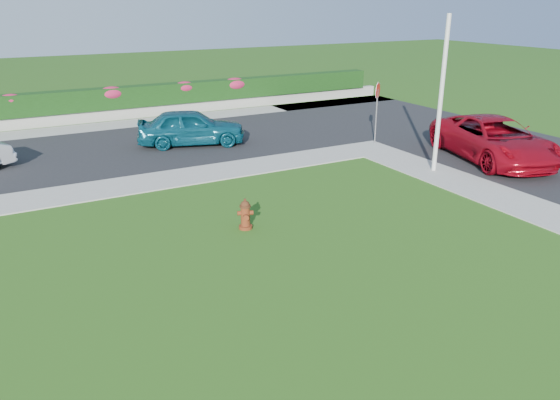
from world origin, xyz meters
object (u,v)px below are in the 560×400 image
fire_hydrant (245,215)px  stop_sign (377,98)px  sedan_teal (191,127)px  utility_pole (441,96)px  suv_red (494,139)px

fire_hydrant → stop_sign: bearing=53.0°
fire_hydrant → sedan_teal: (1.91, 9.61, 0.41)m
utility_pole → stop_sign: bearing=82.2°
suv_red → utility_pole: size_ratio=1.08×
sedan_teal → utility_pole: (6.66, -8.02, 1.99)m
sedan_teal → fire_hydrant: bearing=-173.9°
fire_hydrant → suv_red: size_ratio=0.15×
utility_pole → stop_sign: utility_pole is taller
stop_sign → sedan_teal: bearing=138.0°
fire_hydrant → utility_pole: utility_pole is taller
sedan_teal → utility_pole: utility_pole is taller
fire_hydrant → suv_red: (11.58, 1.52, 0.46)m
sedan_teal → suv_red: bearing=-112.6°
fire_hydrant → suv_red: 11.68m
fire_hydrant → suv_red: suv_red is taller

